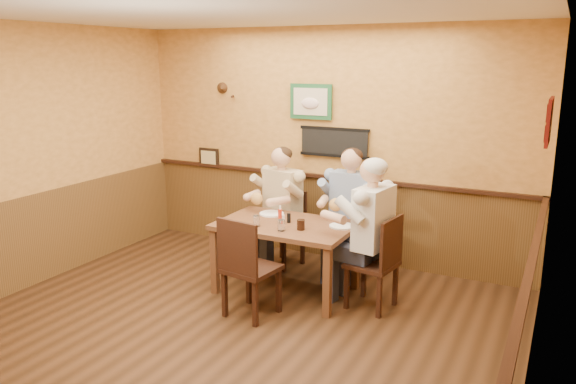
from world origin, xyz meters
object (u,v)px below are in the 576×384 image
diner_blue_polo (351,218)px  water_glass_left (256,221)px  diner_white_elder (373,242)px  chair_right_end (372,262)px  dining_table (286,232)px  chair_back_left (283,229)px  diner_tan_shirt (283,213)px  water_glass_mid (281,225)px  hot_sauce_bottle (280,215)px  salt_shaker (283,219)px  cola_tumbler (301,225)px  chair_near_side (251,266)px  chair_back_right (350,235)px  pepper_shaker (289,218)px

diner_blue_polo → water_glass_left: 1.21m
diner_white_elder → chair_right_end: bearing=180.0°
dining_table → chair_back_left: chair_back_left is taller
chair_right_end → diner_white_elder: diner_white_elder is taller
diner_tan_shirt → water_glass_mid: diner_tan_shirt is taller
chair_right_end → hot_sauce_bottle: chair_right_end is taller
chair_right_end → diner_blue_polo: (-0.51, 0.77, 0.18)m
salt_shaker → chair_back_left: bearing=117.5°
water_glass_mid → cola_tumbler: (0.16, 0.12, -0.00)m
dining_table → hot_sauce_bottle: (-0.06, -0.02, 0.18)m
chair_back_left → chair_near_side: size_ratio=0.91×
chair_back_left → diner_white_elder: size_ratio=0.66×
hot_sauce_bottle → diner_blue_polo: bearing=58.8°
water_glass_mid → hot_sauce_bottle: 0.27m
chair_back_right → cola_tumbler: size_ratio=8.83×
chair_near_side → hot_sauce_bottle: size_ratio=5.97×
chair_back_left → cola_tumbler: bearing=-37.9°
diner_blue_polo → pepper_shaker: bearing=-117.3°
chair_back_left → water_glass_mid: chair_back_left is taller
diner_tan_shirt → water_glass_left: 0.94m
water_glass_mid → hot_sauce_bottle: hot_sauce_bottle is taller
diner_blue_polo → chair_near_side: bearing=-106.4°
chair_right_end → water_glass_mid: chair_right_end is taller
diner_blue_polo → water_glass_mid: diner_blue_polo is taller
chair_near_side → diner_tan_shirt: (-0.36, 1.35, 0.15)m
diner_tan_shirt → hot_sauce_bottle: size_ratio=7.74×
diner_white_elder → water_glass_mid: bearing=-63.7°
diner_white_elder → chair_back_right: bearing=-137.3°
cola_tumbler → diner_white_elder: bearing=12.5°
diner_white_elder → water_glass_mid: 0.91m
chair_back_right → chair_right_end: chair_right_end is taller
dining_table → chair_back_right: size_ratio=1.52×
chair_back_right → water_glass_mid: chair_back_right is taller
chair_right_end → chair_back_left: bearing=-107.7°
water_glass_left → hot_sauce_bottle: size_ratio=0.67×
dining_table → diner_white_elder: 0.94m
chair_back_left → diner_tan_shirt: bearing=14.7°
salt_shaker → pepper_shaker: bearing=27.3°
chair_near_side → salt_shaker: chair_near_side is taller
pepper_shaker → diner_blue_polo: bearing=61.5°
diner_blue_polo → dining_table: bearing=-117.5°
diner_white_elder → salt_shaker: (-0.98, -0.01, 0.11)m
chair_right_end → salt_shaker: size_ratio=11.22×
diner_tan_shirt → water_glass_mid: (0.47, -0.94, 0.16)m
dining_table → water_glass_mid: (0.08, -0.25, 0.15)m
hot_sauce_bottle → salt_shaker: (0.02, 0.02, -0.04)m
diner_blue_polo → hot_sauce_bottle: size_ratio=7.90×
chair_near_side → hot_sauce_bottle: 0.73m
chair_near_side → diner_white_elder: (0.97, 0.68, 0.18)m
water_glass_mid → chair_right_end: bearing=17.5°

